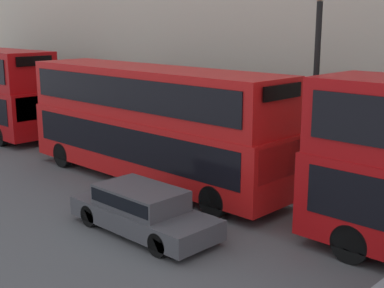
% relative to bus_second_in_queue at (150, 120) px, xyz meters
% --- Properties ---
extents(bus_second_in_queue, '(2.59, 11.42, 4.21)m').
position_rel_bus_second_in_queue_xyz_m(bus_second_in_queue, '(0.00, 0.00, 0.00)').
color(bus_second_in_queue, red).
rests_on(bus_second_in_queue, ground).
extents(car_hatchback, '(1.76, 4.61, 1.30)m').
position_rel_bus_second_in_queue_xyz_m(car_hatchback, '(-3.40, -3.46, -1.63)').
color(car_hatchback, '#47474C').
rests_on(car_hatchback, ground).
extents(street_lamp, '(0.44, 0.44, 6.81)m').
position_rel_bus_second_in_queue_xyz_m(street_lamp, '(1.80, -5.64, 1.85)').
color(street_lamp, black).
rests_on(street_lamp, ground).
extents(pedestrian, '(0.36, 0.36, 1.84)m').
position_rel_bus_second_in_queue_xyz_m(pedestrian, '(2.05, 2.09, -1.47)').
color(pedestrian, '#334C6B').
rests_on(pedestrian, ground).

